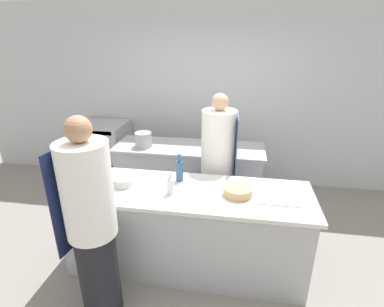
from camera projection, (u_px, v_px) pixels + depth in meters
ground_plane at (187, 263)px, 3.27m from camera, size 16.00×16.00×0.00m
wall_back at (210, 97)px, 4.70m from camera, size 8.00×0.06×2.80m
prep_counter at (187, 228)px, 3.10m from camera, size 2.46×0.78×0.90m
pass_counter at (189, 176)px, 4.24m from camera, size 2.04×0.68×0.90m
oven_range at (104, 153)px, 4.92m from camera, size 0.75×0.70×1.00m
chef_at_prep_near at (92, 225)px, 2.39m from camera, size 0.43×0.41×1.81m
chef_at_stove at (218, 167)px, 3.55m from camera, size 0.42×0.40×1.73m
bottle_olive_oil at (101, 170)px, 3.10m from camera, size 0.06×0.06×0.29m
bottle_vinegar at (170, 186)px, 2.85m from camera, size 0.07×0.07×0.21m
bottle_wine at (180, 170)px, 3.09m from camera, size 0.08×0.08×0.29m
bowl_mixing_large at (123, 182)px, 3.01m from camera, size 0.19×0.19×0.08m
bowl_prep_small at (238, 191)px, 2.84m from camera, size 0.28×0.28×0.08m
bowl_ceramic_blue at (93, 188)px, 2.92m from camera, size 0.28×0.28×0.06m
cutting_board at (275, 198)px, 2.79m from camera, size 0.38×0.27×0.01m
stockpot at (143, 140)px, 4.04m from camera, size 0.23×0.23×0.20m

